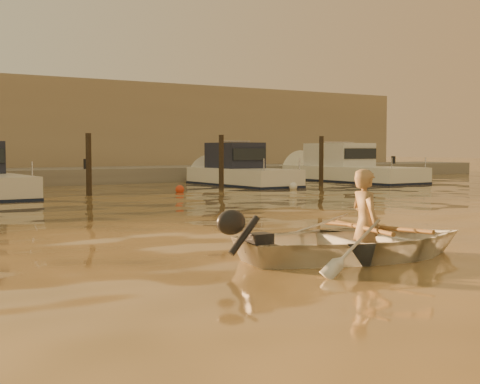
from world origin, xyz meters
TOP-DOWN VIEW (x-y plane):
  - ground_plane at (0.00, 0.00)m, footprint 160.00×160.00m
  - dinghy at (-1.48, -0.05)m, footprint 3.84×3.10m
  - person at (-1.38, -0.08)m, footprint 0.48×0.62m
  - outboard_motor at (-2.94, 0.27)m, footprint 0.96×0.58m
  - oar_port at (-1.23, -0.11)m, footprint 0.07×2.10m
  - oar_starboard at (-1.43, -0.06)m, footprint 0.85×1.97m
  - moored_boat_4 at (7.15, 16.00)m, footprint 2.08×6.46m
  - moored_boat_5 at (13.05, 16.00)m, footprint 2.48×8.24m
  - piling_2 at (-0.20, 13.80)m, footprint 0.18×0.18m
  - piling_3 at (4.80, 13.80)m, footprint 0.18×0.18m
  - piling_4 at (9.50, 13.80)m, footprint 0.18×0.18m
  - fender_c at (-2.36, 13.14)m, footprint 0.30×0.30m
  - fender_d at (2.94, 13.50)m, footprint 0.30×0.30m
  - fender_e at (7.38, 12.88)m, footprint 0.30×0.30m
  - quay at (0.00, 21.50)m, footprint 52.00×4.00m

SIDE VIEW (x-z plane):
  - ground_plane at x=0.00m, z-range 0.00..0.00m
  - fender_c at x=-2.36m, z-range -0.05..0.25m
  - fender_d at x=2.94m, z-range -0.05..0.25m
  - fender_e at x=7.38m, z-range -0.05..0.25m
  - quay at x=0.00m, z-range -0.35..0.65m
  - dinghy at x=-1.48m, z-range -0.12..0.58m
  - outboard_motor at x=-2.94m, z-range -0.07..0.63m
  - oar_port at x=-1.23m, z-range 0.35..0.49m
  - oar_starboard at x=-1.43m, z-range 0.35..0.49m
  - person at x=-1.38m, z-range -0.30..1.23m
  - moored_boat_4 at x=7.15m, z-range -0.25..1.50m
  - moored_boat_5 at x=13.05m, z-range -0.25..1.50m
  - piling_2 at x=-0.20m, z-range -0.20..2.00m
  - piling_3 at x=4.80m, z-range -0.20..2.00m
  - piling_4 at x=9.50m, z-range -0.20..2.00m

